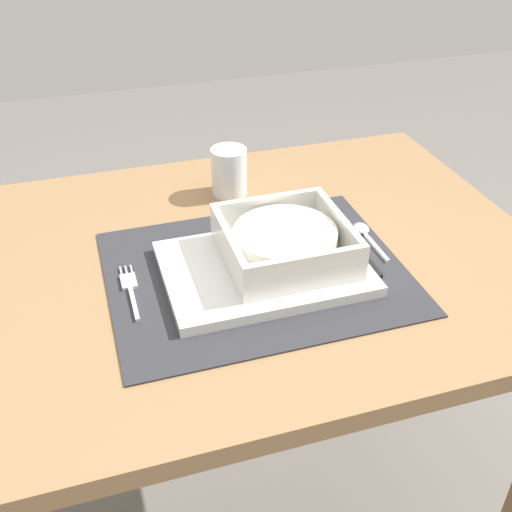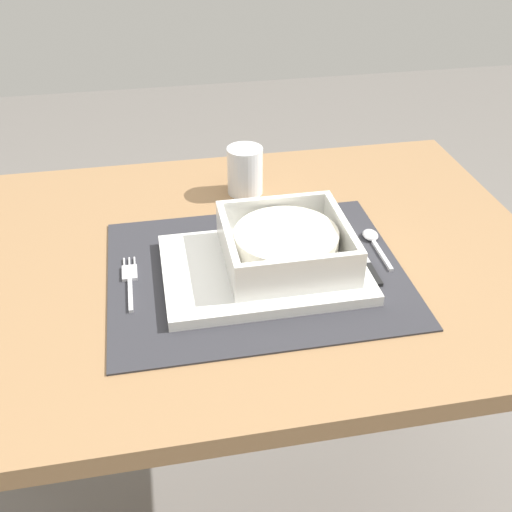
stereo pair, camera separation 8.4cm
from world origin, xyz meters
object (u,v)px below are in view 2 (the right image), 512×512
Objects in this scene: dining_table at (232,311)px; drinking_glass at (245,172)px; butter_knife at (365,262)px; spoon at (373,239)px; porridge_bowl at (286,245)px; bread_knife at (347,257)px; fork at (130,279)px.

dining_table is 0.25m from drinking_glass.
butter_knife is 1.60× the size of drinking_glass.
drinking_glass reaches higher than spoon.
bread_knife is at bearing 4.00° from porridge_bowl.
porridge_bowl is 0.10m from bread_knife.
bread_knife is at bearing 136.60° from butter_knife.
butter_knife is at bearing -5.96° from porridge_bowl.
drinking_glass reaches higher than fork.
dining_table is at bearing 143.69° from porridge_bowl.
butter_knife reaches higher than dining_table.
spoon reaches higher than fork.
drinking_glass reaches higher than porridge_bowl.
spoon reaches higher than dining_table.
fork is 0.32m from drinking_glass.
porridge_bowl is at bearing -86.14° from drinking_glass.
drinking_glass reaches higher than butter_knife.
butter_knife is 0.03m from bread_knife.
bread_knife reaches higher than dining_table.
drinking_glass is (-0.17, 0.21, 0.03)m from spoon.
spoon is 0.06m from butter_knife.
dining_table is at bearing -106.50° from drinking_glass.
porridge_bowl is at bearing 170.23° from butter_knife.
dining_table is at bearing 163.92° from bread_knife.
bread_knife is (0.33, -0.00, 0.00)m from fork.
porridge_bowl is 0.16m from spoon.
fork is at bearing 172.34° from butter_knife.
butter_knife is at bearing -119.23° from spoon.
fork is (-0.15, -0.04, 0.12)m from dining_table.
dining_table is at bearing 15.04° from fork.
fork is 0.38m from spoon.
bread_knife is at bearing -15.60° from dining_table.
bread_knife is (0.17, -0.05, 0.12)m from dining_table.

